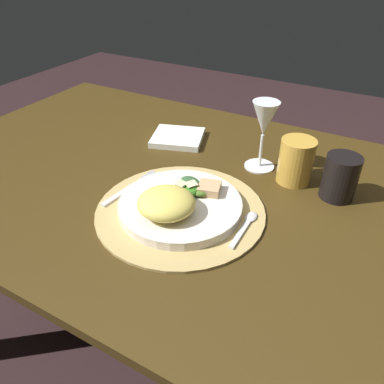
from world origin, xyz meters
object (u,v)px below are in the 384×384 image
Objects in this scene: spoon at (247,223)px; wine_glass at (264,122)px; napkin at (178,138)px; dining_table at (197,234)px; fork at (127,189)px; dinner_plate at (180,205)px; amber_tumbler at (296,161)px; dark_tumbler at (340,177)px.

wine_glass is at bearing 104.91° from spoon.
napkin reaches higher than spoon.
fork is at bearing -138.77° from dining_table.
amber_tumbler is (0.17, 0.23, 0.04)m from dinner_plate.
napkin is (-0.18, 0.28, -0.01)m from dinner_plate.
wine_glass is at bearing 166.94° from amber_tumbler.
dinner_plate is 0.14m from spoon.
amber_tumbler is at bearing 36.70° from fork.
dark_tumbler is (0.13, 0.20, 0.04)m from spoon.
dining_table is 0.37m from dark_tumbler.
dining_table is at bearing -123.52° from wine_glass.
wine_glass is at bearing 56.48° from dining_table.
dining_table is 0.33m from wine_glass.
spoon is 1.23× the size of dark_tumbler.
fork is (-0.14, 0.00, -0.01)m from dinner_plate.
amber_tumbler is (0.19, 0.12, 0.21)m from dining_table.
wine_glass is at bearing 49.14° from fork.
fork is (-0.12, -0.11, 0.16)m from dining_table.
amber_tumbler reaches higher than dining_table.
spoon is (0.16, -0.09, 0.16)m from dining_table.
fork is 1.60× the size of amber_tumbler.
spoon is 1.16× the size of amber_tumbler.
spoon is at bearing -29.08° from dining_table.
wine_glass reaches higher than napkin.
amber_tumbler is (0.03, 0.21, 0.04)m from spoon.
wine_glass reaches higher than spoon.
dark_tumbler is (0.10, -0.02, -0.00)m from amber_tumbler.
dinner_plate is 0.33m from napkin.
dinner_plate is at bearing -80.44° from dining_table.
fork is at bearing -143.30° from amber_tumbler.
dark_tumbler is at bearing 27.42° from fork.
napkin is (-0.32, 0.26, -0.00)m from spoon.
dinner_plate is (0.02, -0.11, 0.17)m from dining_table.
napkin is at bearing 140.50° from spoon.
fork is 0.47m from dark_tumbler.
dining_table is 0.24m from spoon.
wine_glass reaches higher than amber_tumbler.
dining_table is at bearing -146.56° from amber_tumbler.
spoon is at bearing 8.58° from dinner_plate.
fork is 1.38× the size of spoon.
dinner_plate is 2.10× the size of spoon.
dark_tumbler is at bearing -9.62° from amber_tumbler.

